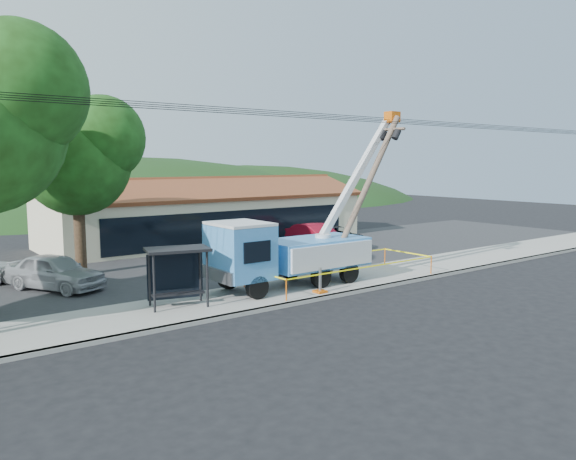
% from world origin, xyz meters
% --- Properties ---
extents(ground, '(120.00, 120.00, 0.00)m').
position_xyz_m(ground, '(0.00, 0.00, 0.00)').
color(ground, black).
rests_on(ground, ground).
extents(curb, '(60.00, 0.25, 0.15)m').
position_xyz_m(curb, '(0.00, 2.10, 0.07)').
color(curb, '#A1A097').
rests_on(curb, ground).
extents(sidewalk, '(60.00, 4.00, 0.15)m').
position_xyz_m(sidewalk, '(0.00, 4.00, 0.07)').
color(sidewalk, '#A1A097').
rests_on(sidewalk, ground).
extents(parking_lot, '(60.00, 12.00, 0.10)m').
position_xyz_m(parking_lot, '(0.00, 12.00, 0.05)').
color(parking_lot, '#28282B').
rests_on(parking_lot, ground).
extents(strip_mall, '(22.50, 8.53, 4.67)m').
position_xyz_m(strip_mall, '(4.00, 19.98, 1.88)').
color(strip_mall, beige).
rests_on(strip_mall, ground).
extents(tree_lot, '(6.30, 5.60, 8.94)m').
position_xyz_m(tree_lot, '(-7.00, 13.00, 6.21)').
color(tree_lot, '#332316').
rests_on(tree_lot, ground).
extents(hill_center, '(89.60, 64.00, 32.00)m').
position_xyz_m(hill_center, '(10.00, 55.00, 0.00)').
color(hill_center, '#1D3A15').
rests_on(hill_center, ground).
extents(hill_east, '(72.80, 52.00, 26.00)m').
position_xyz_m(hill_east, '(30.00, 55.00, 0.00)').
color(hill_east, '#1D3A15').
rests_on(hill_east, ground).
extents(utility_truck, '(10.40, 4.10, 8.02)m').
position_xyz_m(utility_truck, '(-0.60, 4.45, 1.77)').
color(utility_truck, black).
rests_on(utility_truck, ground).
extents(leaning_pole, '(4.97, 1.63, 7.91)m').
position_xyz_m(leaning_pole, '(3.72, 3.89, 4.43)').
color(leaning_pole, brown).
rests_on(leaning_pole, ground).
extents(bus_shelter, '(2.67, 2.01, 2.29)m').
position_xyz_m(bus_shelter, '(-5.96, 4.38, 1.82)').
color(bus_shelter, black).
rests_on(bus_shelter, ground).
extents(caution_tape, '(9.11, 3.17, 0.92)m').
position_xyz_m(caution_tape, '(2.37, 3.96, 0.82)').
color(caution_tape, '#D85A0B').
rests_on(caution_tape, ground).
extents(car_silver, '(3.89, 5.02, 1.60)m').
position_xyz_m(car_silver, '(-8.93, 10.34, 0.00)').
color(car_silver, '#A4A6AB').
rests_on(car_silver, ground).
extents(car_red, '(1.82, 4.88, 1.59)m').
position_xyz_m(car_red, '(7.88, 12.44, 0.00)').
color(car_red, maroon).
rests_on(car_red, ground).
extents(car_dark, '(2.40, 4.94, 1.35)m').
position_xyz_m(car_dark, '(9.27, 12.16, 0.00)').
color(car_dark, black).
rests_on(car_dark, ground).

